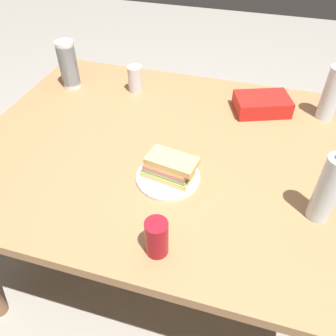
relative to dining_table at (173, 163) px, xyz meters
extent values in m
plane|color=gray|center=(0.00, 0.00, -0.68)|extent=(8.00, 8.00, 0.00)
cube|color=#9E7047|center=(0.00, 0.00, 0.06)|extent=(1.56, 1.18, 0.04)
cylinder|color=brown|center=(-0.70, 0.51, -0.32)|extent=(0.07, 0.07, 0.72)
cylinder|color=brown|center=(0.70, 0.51, -0.32)|extent=(0.07, 0.07, 0.72)
cylinder|color=white|center=(0.03, -0.18, 0.09)|extent=(0.22, 0.22, 0.01)
cube|color=#DBB26B|center=(0.03, -0.18, 0.11)|extent=(0.18, 0.12, 0.02)
cube|color=#599E3F|center=(0.03, -0.18, 0.12)|extent=(0.18, 0.11, 0.01)
cube|color=#C6727A|center=(0.03, -0.18, 0.14)|extent=(0.17, 0.11, 0.02)
cube|color=yellow|center=(0.03, -0.18, 0.15)|extent=(0.16, 0.10, 0.01)
cube|color=#DBB26B|center=(0.04, -0.17, 0.16)|extent=(0.18, 0.12, 0.02)
cylinder|color=maroon|center=(0.08, -0.47, 0.14)|extent=(0.07, 0.07, 0.12)
cube|color=red|center=(0.30, 0.35, 0.12)|extent=(0.27, 0.22, 0.07)
cylinder|color=silver|center=(0.52, -0.20, 0.20)|extent=(0.07, 0.07, 0.24)
cylinder|color=silver|center=(-0.60, 0.32, 0.13)|extent=(0.08, 0.08, 0.09)
cylinder|color=silver|center=(-0.60, 0.32, 0.15)|extent=(0.08, 0.08, 0.09)
cylinder|color=silver|center=(-0.60, 0.32, 0.16)|extent=(0.08, 0.08, 0.09)
cylinder|color=silver|center=(-0.60, 0.32, 0.18)|extent=(0.08, 0.08, 0.09)
cylinder|color=silver|center=(-0.60, 0.32, 0.20)|extent=(0.08, 0.08, 0.09)
cylinder|color=silver|center=(-0.60, 0.32, 0.22)|extent=(0.08, 0.08, 0.09)
cylinder|color=silver|center=(-0.60, 0.32, 0.24)|extent=(0.08, 0.08, 0.09)
cylinder|color=silver|center=(-0.60, 0.32, 0.25)|extent=(0.08, 0.08, 0.09)
cylinder|color=silver|center=(0.57, 0.38, 0.20)|extent=(0.07, 0.07, 0.23)
cylinder|color=silver|center=(-0.29, 0.36, 0.14)|extent=(0.07, 0.07, 0.12)
camera|label=1|loc=(0.27, -1.01, 0.93)|focal=37.02mm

